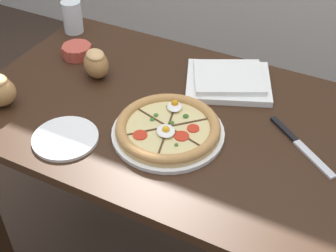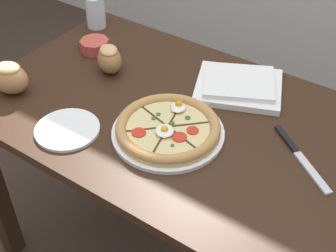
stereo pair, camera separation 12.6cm
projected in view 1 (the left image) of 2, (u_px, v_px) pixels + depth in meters
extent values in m
cube|color=#331E11|center=(165.00, 114.00, 1.38)|extent=(1.15, 0.74, 0.03)
cube|color=#331E11|center=(91.00, 104.00, 2.01)|extent=(0.06, 0.06, 0.69)
cylinder|color=white|center=(168.00, 133.00, 1.28)|extent=(0.31, 0.31, 0.01)
cylinder|color=#DBB775|center=(168.00, 129.00, 1.27)|extent=(0.29, 0.29, 0.01)
cylinder|color=#E0CC84|center=(168.00, 127.00, 1.27)|extent=(0.24, 0.24, 0.00)
torus|color=tan|center=(168.00, 127.00, 1.27)|extent=(0.29, 0.29, 0.03)
cube|color=#472D19|center=(152.00, 117.00, 1.30)|extent=(0.12, 0.04, 0.00)
cube|color=#472D19|center=(147.00, 131.00, 1.25)|extent=(0.09, 0.09, 0.00)
cube|color=#472D19|center=(163.00, 141.00, 1.22)|extent=(0.03, 0.12, 0.00)
cube|color=#472D19|center=(185.00, 137.00, 1.23)|extent=(0.12, 0.04, 0.00)
cube|color=#472D19|center=(189.00, 123.00, 1.28)|extent=(0.09, 0.09, 0.00)
cube|color=#472D19|center=(173.00, 113.00, 1.31)|extent=(0.03, 0.12, 0.00)
cylinder|color=red|center=(193.00, 128.00, 1.26)|extent=(0.03, 0.03, 0.00)
cylinder|color=red|center=(181.00, 136.00, 1.23)|extent=(0.04, 0.04, 0.00)
cylinder|color=red|center=(140.00, 135.00, 1.24)|extent=(0.04, 0.04, 0.00)
ellipsoid|color=white|center=(175.00, 107.00, 1.32)|extent=(0.06, 0.06, 0.01)
sphere|color=orange|center=(175.00, 103.00, 1.32)|extent=(0.02, 0.02, 0.02)
ellipsoid|color=white|center=(166.00, 131.00, 1.24)|extent=(0.07, 0.08, 0.01)
sphere|color=#F4AD1E|center=(166.00, 130.00, 1.24)|extent=(0.02, 0.02, 0.02)
cylinder|color=#386B23|center=(168.00, 106.00, 1.33)|extent=(0.01, 0.01, 0.00)
cylinder|color=#386B23|center=(152.00, 120.00, 1.29)|extent=(0.01, 0.01, 0.00)
cylinder|color=#2D5B1E|center=(186.00, 116.00, 1.30)|extent=(0.02, 0.02, 0.00)
cylinder|color=#386B23|center=(172.00, 123.00, 1.28)|extent=(0.01, 0.01, 0.00)
cylinder|color=#386B23|center=(156.00, 115.00, 1.30)|extent=(0.01, 0.01, 0.00)
cylinder|color=#386B23|center=(176.00, 145.00, 1.21)|extent=(0.01, 0.01, 0.00)
cylinder|color=#C64C3D|center=(77.00, 51.00, 1.58)|extent=(0.10, 0.10, 0.04)
cylinder|color=beige|center=(77.00, 50.00, 1.58)|extent=(0.08, 0.08, 0.02)
cylinder|color=#C64C3D|center=(89.00, 54.00, 1.56)|extent=(0.01, 0.01, 0.04)
cylinder|color=#C64C3D|center=(91.00, 49.00, 1.59)|extent=(0.01, 0.01, 0.04)
cylinder|color=#C64C3D|center=(85.00, 45.00, 1.61)|extent=(0.01, 0.01, 0.04)
cylinder|color=#C64C3D|center=(75.00, 44.00, 1.62)|extent=(0.01, 0.01, 0.04)
cylinder|color=#C64C3D|center=(66.00, 48.00, 1.60)|extent=(0.01, 0.01, 0.04)
cylinder|color=#C64C3D|center=(63.00, 53.00, 1.57)|extent=(0.01, 0.01, 0.04)
cylinder|color=#C64C3D|center=(69.00, 58.00, 1.55)|extent=(0.01, 0.01, 0.04)
cylinder|color=#C64C3D|center=(79.00, 58.00, 1.55)|extent=(0.01, 0.01, 0.04)
cube|color=white|center=(228.00, 82.00, 1.46)|extent=(0.32, 0.30, 0.02)
cube|color=white|center=(229.00, 77.00, 1.45)|extent=(0.27, 0.26, 0.02)
ellipsoid|color=#A3703D|center=(96.00, 64.00, 1.47)|extent=(0.13, 0.12, 0.09)
ellipsoid|color=tan|center=(95.00, 55.00, 1.45)|extent=(0.09, 0.09, 0.03)
cube|color=silver|center=(314.00, 159.00, 1.20)|extent=(0.13, 0.11, 0.01)
cube|color=black|center=(284.00, 129.00, 1.29)|extent=(0.10, 0.08, 0.01)
cylinder|color=white|center=(72.00, 17.00, 1.69)|extent=(0.07, 0.07, 0.12)
cylinder|color=silver|center=(73.00, 23.00, 1.70)|extent=(0.06, 0.06, 0.07)
cylinder|color=white|center=(65.00, 138.00, 1.26)|extent=(0.18, 0.18, 0.01)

